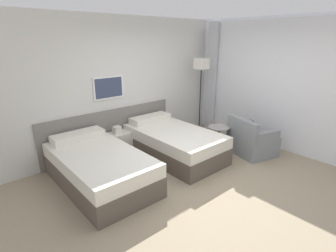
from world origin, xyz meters
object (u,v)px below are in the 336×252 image
(bed_near_door, at_px, (99,168))
(side_table, at_px, (219,134))
(nightstand, at_px, (118,144))
(bed_near_window, at_px, (173,143))
(floor_lamp, at_px, (201,70))
(armchair, at_px, (251,141))

(bed_near_door, xyz_separation_m, side_table, (2.54, -0.40, 0.08))
(nightstand, distance_m, side_table, 2.09)
(bed_near_door, xyz_separation_m, bed_near_window, (1.62, 0.00, 0.00))
(bed_near_door, bearing_deg, floor_lamp, 10.20)
(nightstand, bearing_deg, side_table, -34.13)
(nightstand, relative_size, floor_lamp, 0.33)
(nightstand, xyz_separation_m, armchair, (2.09, -1.73, 0.02))
(floor_lamp, distance_m, armchair, 1.99)
(bed_near_door, bearing_deg, nightstand, 43.78)
(floor_lamp, height_order, side_table, floor_lamp)
(bed_near_door, height_order, floor_lamp, floor_lamp)
(nightstand, height_order, floor_lamp, floor_lamp)
(nightstand, distance_m, armchair, 2.72)
(side_table, bearing_deg, armchair, -57.27)
(bed_near_window, distance_m, nightstand, 1.12)
(bed_near_door, relative_size, armchair, 2.04)
(bed_near_window, bearing_deg, floor_lamp, 21.64)
(bed_near_window, bearing_deg, armchair, -36.78)
(nightstand, bearing_deg, bed_near_door, -136.22)
(nightstand, distance_m, floor_lamp, 2.54)
(bed_near_door, bearing_deg, side_table, -8.92)
(bed_near_door, distance_m, armchair, 3.05)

